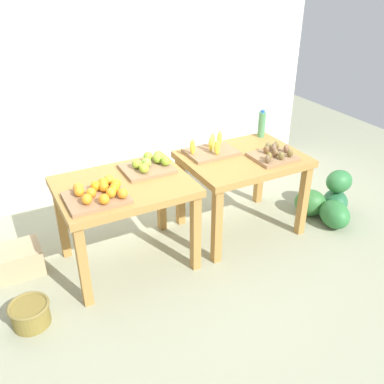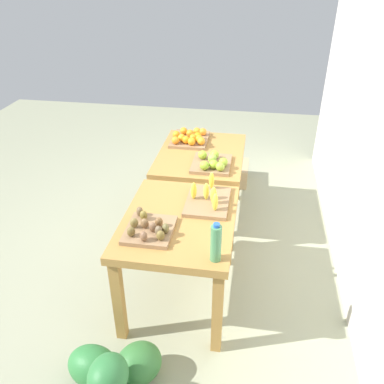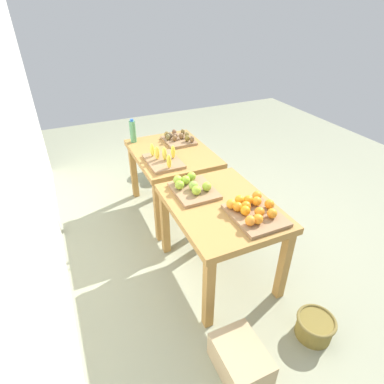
{
  "view_description": "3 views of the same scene",
  "coord_description": "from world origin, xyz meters",
  "px_view_note": "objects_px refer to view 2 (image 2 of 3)",
  "views": [
    {
      "loc": [
        -1.46,
        -2.85,
        2.31
      ],
      "look_at": [
        0.03,
        -0.04,
        0.55
      ],
      "focal_mm": 39.92,
      "sensor_mm": 36.0,
      "label": 1
    },
    {
      "loc": [
        2.91,
        0.48,
        2.39
      ],
      "look_at": [
        -0.07,
        -0.01,
        0.61
      ],
      "focal_mm": 37.73,
      "sensor_mm": 36.0,
      "label": 2
    },
    {
      "loc": [
        -2.37,
        1.08,
        2.2
      ],
      "look_at": [
        0.02,
        0.0,
        0.54
      ],
      "focal_mm": 29.31,
      "sensor_mm": 36.0,
      "label": 3
    }
  ],
  "objects_px": {
    "apple_bin": "(212,162)",
    "watermelon_pile": "(114,375)",
    "banana_crate": "(208,199)",
    "orange_bin": "(190,138)",
    "cardboard_produce_box": "(235,173)",
    "display_table_right": "(179,230)",
    "kiwi_bin": "(149,228)",
    "water_bottle": "(216,243)",
    "wicker_basket": "(182,170)",
    "display_table_left": "(201,163)"
  },
  "relations": [
    {
      "from": "apple_bin",
      "to": "kiwi_bin",
      "type": "bearing_deg",
      "value": -16.04
    },
    {
      "from": "water_bottle",
      "to": "watermelon_pile",
      "type": "distance_m",
      "value": 1.02
    },
    {
      "from": "orange_bin",
      "to": "cardboard_produce_box",
      "type": "distance_m",
      "value": 1.04
    },
    {
      "from": "banana_crate",
      "to": "cardboard_produce_box",
      "type": "relative_size",
      "value": 1.1
    },
    {
      "from": "display_table_right",
      "to": "banana_crate",
      "type": "bearing_deg",
      "value": 141.93
    },
    {
      "from": "orange_bin",
      "to": "cardboard_produce_box",
      "type": "bearing_deg",
      "value": 145.15
    },
    {
      "from": "orange_bin",
      "to": "watermelon_pile",
      "type": "bearing_deg",
      "value": -2.62
    },
    {
      "from": "kiwi_bin",
      "to": "cardboard_produce_box",
      "type": "xyz_separation_m",
      "value": [
        -2.2,
        0.46,
        -0.68
      ]
    },
    {
      "from": "apple_bin",
      "to": "watermelon_pile",
      "type": "height_order",
      "value": "apple_bin"
    },
    {
      "from": "display_table_left",
      "to": "orange_bin",
      "type": "distance_m",
      "value": 0.32
    },
    {
      "from": "water_bottle",
      "to": "watermelon_pile",
      "type": "height_order",
      "value": "water_bottle"
    },
    {
      "from": "orange_bin",
      "to": "watermelon_pile",
      "type": "xyz_separation_m",
      "value": [
        2.25,
        -0.1,
        -0.63
      ]
    },
    {
      "from": "display_table_right",
      "to": "orange_bin",
      "type": "xyz_separation_m",
      "value": [
        -1.35,
        -0.14,
        0.16
      ]
    },
    {
      "from": "watermelon_pile",
      "to": "wicker_basket",
      "type": "relative_size",
      "value": 2.36
    },
    {
      "from": "wicker_basket",
      "to": "apple_bin",
      "type": "bearing_deg",
      "value": 22.95
    },
    {
      "from": "water_bottle",
      "to": "watermelon_pile",
      "type": "bearing_deg",
      "value": -49.2
    },
    {
      "from": "banana_crate",
      "to": "cardboard_produce_box",
      "type": "distance_m",
      "value": 1.9
    },
    {
      "from": "display_table_right",
      "to": "apple_bin",
      "type": "relative_size",
      "value": 2.6
    },
    {
      "from": "display_table_left",
      "to": "water_bottle",
      "type": "relative_size",
      "value": 3.86
    },
    {
      "from": "apple_bin",
      "to": "kiwi_bin",
      "type": "xyz_separation_m",
      "value": [
        1.05,
        -0.3,
        -0.01
      ]
    },
    {
      "from": "display_table_right",
      "to": "cardboard_produce_box",
      "type": "relative_size",
      "value": 2.6
    },
    {
      "from": "wicker_basket",
      "to": "cardboard_produce_box",
      "type": "relative_size",
      "value": 0.72
    },
    {
      "from": "kiwi_bin",
      "to": "wicker_basket",
      "type": "relative_size",
      "value": 1.25
    },
    {
      "from": "water_bottle",
      "to": "wicker_basket",
      "type": "height_order",
      "value": "water_bottle"
    },
    {
      "from": "apple_bin",
      "to": "cardboard_produce_box",
      "type": "relative_size",
      "value": 1.0
    },
    {
      "from": "orange_bin",
      "to": "banana_crate",
      "type": "relative_size",
      "value": 1.0
    },
    {
      "from": "display_table_right",
      "to": "apple_bin",
      "type": "height_order",
      "value": "apple_bin"
    },
    {
      "from": "water_bottle",
      "to": "wicker_basket",
      "type": "relative_size",
      "value": 0.93
    },
    {
      "from": "display_table_left",
      "to": "apple_bin",
      "type": "distance_m",
      "value": 0.34
    },
    {
      "from": "banana_crate",
      "to": "kiwi_bin",
      "type": "xyz_separation_m",
      "value": [
        0.43,
        -0.34,
        -0.0
      ]
    },
    {
      "from": "apple_bin",
      "to": "display_table_left",
      "type": "bearing_deg",
      "value": -153.49
    },
    {
      "from": "apple_bin",
      "to": "wicker_basket",
      "type": "xyz_separation_m",
      "value": [
        -1.15,
        -0.49,
        -0.7
      ]
    },
    {
      "from": "banana_crate",
      "to": "water_bottle",
      "type": "relative_size",
      "value": 1.63
    },
    {
      "from": "display_table_left",
      "to": "water_bottle",
      "type": "height_order",
      "value": "water_bottle"
    },
    {
      "from": "banana_crate",
      "to": "watermelon_pile",
      "type": "xyz_separation_m",
      "value": [
        1.12,
        -0.42,
        -0.63
      ]
    },
    {
      "from": "kiwi_bin",
      "to": "wicker_basket",
      "type": "bearing_deg",
      "value": -175.19
    },
    {
      "from": "display_table_right",
      "to": "kiwi_bin",
      "type": "relative_size",
      "value": 2.89
    },
    {
      "from": "display_table_left",
      "to": "banana_crate",
      "type": "distance_m",
      "value": 0.92
    },
    {
      "from": "water_bottle",
      "to": "cardboard_produce_box",
      "type": "bearing_deg",
      "value": -179.8
    },
    {
      "from": "banana_crate",
      "to": "watermelon_pile",
      "type": "bearing_deg",
      "value": -20.78
    },
    {
      "from": "water_bottle",
      "to": "apple_bin",
      "type": "bearing_deg",
      "value": -172.26
    },
    {
      "from": "kiwi_bin",
      "to": "cardboard_produce_box",
      "type": "distance_m",
      "value": 2.35
    },
    {
      "from": "orange_bin",
      "to": "display_table_left",
      "type": "bearing_deg",
      "value": 31.6
    },
    {
      "from": "banana_crate",
      "to": "orange_bin",
      "type": "bearing_deg",
      "value": -164.04
    },
    {
      "from": "display_table_left",
      "to": "banana_crate",
      "type": "xyz_separation_m",
      "value": [
        0.89,
        0.18,
        0.15
      ]
    },
    {
      "from": "display_table_right",
      "to": "cardboard_produce_box",
      "type": "height_order",
      "value": "display_table_right"
    },
    {
      "from": "display_table_right",
      "to": "banana_crate",
      "type": "xyz_separation_m",
      "value": [
        -0.23,
        0.18,
        0.15
      ]
    },
    {
      "from": "display_table_left",
      "to": "watermelon_pile",
      "type": "distance_m",
      "value": 2.08
    },
    {
      "from": "orange_bin",
      "to": "kiwi_bin",
      "type": "height_order",
      "value": "orange_bin"
    },
    {
      "from": "orange_bin",
      "to": "apple_bin",
      "type": "xyz_separation_m",
      "value": [
        0.51,
        0.28,
        -0.0
      ]
    }
  ]
}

